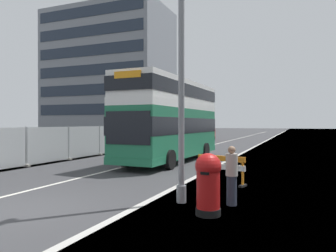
% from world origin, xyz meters
% --- Properties ---
extents(ground, '(140.00, 280.00, 0.10)m').
position_xyz_m(ground, '(0.61, 0.11, -0.05)').
color(ground, '#38383A').
extents(double_decker_bus, '(3.04, 10.40, 4.88)m').
position_xyz_m(double_decker_bus, '(-0.23, 11.67, 2.59)').
color(double_decker_bus, '#1E6B47').
rests_on(double_decker_bus, ground).
extents(lamppost_foreground, '(0.29, 0.70, 9.53)m').
position_xyz_m(lamppost_foreground, '(3.81, 2.40, 4.52)').
color(lamppost_foreground, gray).
rests_on(lamppost_foreground, ground).
extents(red_pillar_postbox, '(0.66, 0.66, 1.58)m').
position_xyz_m(red_pillar_postbox, '(4.89, 1.43, 0.86)').
color(red_pillar_postbox, black).
rests_on(red_pillar_postbox, ground).
extents(roadworks_barrier, '(1.99, 0.93, 1.09)m').
position_xyz_m(roadworks_barrier, '(4.22, 5.66, 0.70)').
color(roadworks_barrier, orange).
rests_on(roadworks_barrier, ground).
extents(construction_site_fence, '(0.44, 20.60, 2.16)m').
position_xyz_m(construction_site_fence, '(-6.59, 13.36, 1.04)').
color(construction_site_fence, '#A8AAAD').
rests_on(construction_site_fence, ground).
extents(car_oncoming_near, '(1.95, 4.54, 2.02)m').
position_xyz_m(car_oncoming_near, '(-4.20, 27.53, 0.95)').
color(car_oncoming_near, silver).
rests_on(car_oncoming_near, ground).
extents(car_receding_mid, '(2.05, 4.29, 2.37)m').
position_xyz_m(car_receding_mid, '(-4.76, 34.87, 1.11)').
color(car_receding_mid, maroon).
rests_on(car_receding_mid, ground).
extents(bare_tree_far_verge_near, '(2.92, 3.44, 5.64)m').
position_xyz_m(bare_tree_far_verge_near, '(-10.86, 41.59, 2.76)').
color(bare_tree_far_verge_near, '#4C3D2D').
rests_on(bare_tree_far_verge_near, ground).
extents(pedestrian_at_kerb, '(0.34, 0.34, 1.69)m').
position_xyz_m(pedestrian_at_kerb, '(5.24, 2.65, 0.85)').
color(pedestrian_at_kerb, '#2D3342').
rests_on(pedestrian_at_kerb, ground).
extents(backdrop_office_block, '(20.80, 12.14, 21.78)m').
position_xyz_m(backdrop_office_block, '(-24.14, 41.94, 10.89)').
color(backdrop_office_block, gray).
rests_on(backdrop_office_block, ground).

